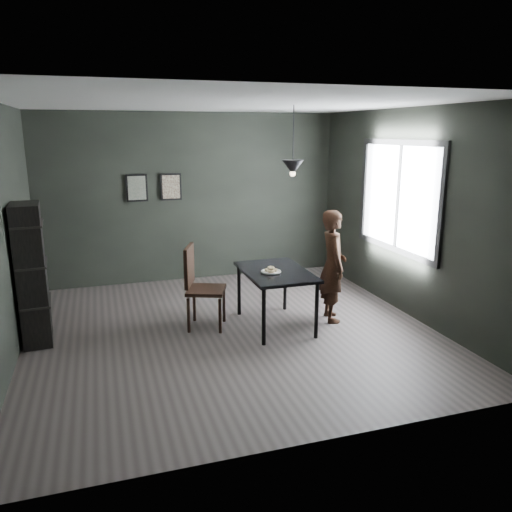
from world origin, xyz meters
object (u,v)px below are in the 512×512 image
object	(u,v)px
white_plate	(271,272)
wood_chair	(199,282)
shelf_unit	(32,275)
pendant_lamp	(293,167)
woman	(333,266)
cafe_table	(276,276)

from	to	relation	value
white_plate	wood_chair	xyz separation A→B (m)	(-0.87, 0.33, -0.14)
shelf_unit	pendant_lamp	xyz separation A→B (m)	(3.17, -0.29, 1.21)
woman	pendant_lamp	xyz separation A→B (m)	(-0.55, 0.11, 1.30)
white_plate	shelf_unit	distance (m)	2.87
woman	pendant_lamp	bearing A→B (deg)	89.95
cafe_table	woman	size ratio (longest dim) A/B	0.80
pendant_lamp	cafe_table	bearing A→B (deg)	-158.20
wood_chair	shelf_unit	bearing A→B (deg)	-162.74
woman	shelf_unit	world-z (taller)	shelf_unit
white_plate	shelf_unit	size ratio (longest dim) A/B	0.14
white_plate	shelf_unit	xyz separation A→B (m)	(-2.83, 0.46, 0.09)
woman	wood_chair	distance (m)	1.78
pendant_lamp	white_plate	bearing A→B (deg)	-153.29
cafe_table	woman	xyz separation A→B (m)	(0.80, -0.01, 0.08)
wood_chair	white_plate	bearing A→B (deg)	-0.06
cafe_table	wood_chair	world-z (taller)	wood_chair
cafe_table	shelf_unit	xyz separation A→B (m)	(-2.92, 0.39, 0.17)
wood_chair	shelf_unit	size ratio (longest dim) A/B	0.64
shelf_unit	white_plate	bearing A→B (deg)	-13.35
white_plate	shelf_unit	world-z (taller)	shelf_unit
cafe_table	shelf_unit	size ratio (longest dim) A/B	0.71
woman	wood_chair	world-z (taller)	woman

